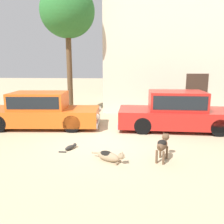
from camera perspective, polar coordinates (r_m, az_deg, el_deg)
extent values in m
plane|color=tan|center=(7.87, -1.06, -6.71)|extent=(80.00, 80.00, 0.00)
cube|color=#D15619|center=(9.67, -17.50, -0.97)|extent=(4.76, 2.02, 0.62)
cube|color=#D15619|center=(9.57, -18.00, 2.80)|extent=(2.23, 1.62, 0.67)
cube|color=black|center=(9.57, -18.00, 2.86)|extent=(2.07, 1.63, 0.47)
cube|color=#999BA0|center=(9.26, -3.71, -2.26)|extent=(0.23, 1.69, 0.20)
sphere|color=silver|center=(9.85, -3.27, 0.60)|extent=(0.20, 0.20, 0.20)
sphere|color=silver|center=(8.53, -3.87, -1.12)|extent=(0.20, 0.20, 0.20)
cylinder|color=black|center=(10.09, -8.57, -0.79)|extent=(0.68, 0.24, 0.67)
cylinder|color=black|center=(8.63, -10.14, -2.92)|extent=(0.68, 0.24, 0.67)
cylinder|color=black|center=(10.89, -23.25, -0.70)|extent=(0.68, 0.24, 0.67)
cube|color=#AD1E19|center=(9.23, 16.05, -1.36)|extent=(4.55, 1.85, 0.66)
cube|color=#AD1E19|center=(9.10, 16.01, 2.86)|extent=(2.11, 1.55, 0.71)
cube|color=black|center=(9.09, 16.01, 2.92)|extent=(1.94, 1.57, 0.50)
cube|color=#999BA0|center=(9.14, 2.06, -2.43)|extent=(0.16, 1.70, 0.20)
cube|color=red|center=(9.79, 2.37, 0.79)|extent=(0.04, 0.18, 0.18)
cube|color=red|center=(8.33, 1.74, -1.11)|extent=(0.04, 0.18, 0.18)
cylinder|color=black|center=(10.31, 22.67, -1.41)|extent=(0.63, 0.22, 0.63)
cylinder|color=black|center=(8.89, 25.47, -3.60)|extent=(0.63, 0.22, 0.63)
cylinder|color=black|center=(9.87, 7.47, -1.16)|extent=(0.63, 0.22, 0.63)
cylinder|color=black|center=(8.37, 7.75, -3.45)|extent=(0.63, 0.22, 0.63)
cube|color=beige|center=(16.07, 25.72, 18.36)|extent=(13.77, 6.28, 9.37)
cube|color=#38281E|center=(12.35, 20.54, 4.21)|extent=(1.10, 0.02, 2.10)
cylinder|color=brown|center=(6.38, 12.15, -9.75)|extent=(0.06, 0.06, 0.35)
cylinder|color=brown|center=(6.34, 13.72, -9.94)|extent=(0.06, 0.06, 0.35)
cylinder|color=brown|center=(6.01, 11.23, -11.05)|extent=(0.06, 0.06, 0.35)
cylinder|color=brown|center=(5.98, 12.89, -11.26)|extent=(0.06, 0.06, 0.35)
ellipsoid|color=brown|center=(6.08, 12.62, -8.15)|extent=(0.44, 0.66, 0.26)
ellipsoid|color=black|center=(6.02, 12.54, -7.65)|extent=(0.33, 0.40, 0.14)
sphere|color=brown|center=(6.40, 13.43, -6.17)|extent=(0.19, 0.19, 0.19)
cone|color=brown|center=(6.50, 13.62, -6.05)|extent=(0.14, 0.14, 0.11)
cone|color=brown|center=(6.38, 12.97, -5.38)|extent=(0.09, 0.09, 0.09)
cone|color=brown|center=(6.36, 13.98, -5.49)|extent=(0.09, 0.09, 0.09)
cylinder|color=brown|center=(5.71, 11.75, -8.72)|extent=(0.12, 0.20, 0.18)
cylinder|color=#997F60|center=(5.98, 1.88, -12.46)|extent=(0.10, 0.12, 0.06)
cylinder|color=#997F60|center=(5.88, 1.18, -12.91)|extent=(0.10, 0.12, 0.06)
ellipsoid|color=#997F60|center=(6.04, -0.98, -11.21)|extent=(0.70, 0.52, 0.25)
ellipsoid|color=black|center=(6.04, -1.39, -10.50)|extent=(0.43, 0.37, 0.14)
sphere|color=#997F60|center=(5.81, 2.35, -11.10)|extent=(0.17, 0.17, 0.17)
cone|color=#997F60|center=(5.77, 3.13, -11.39)|extent=(0.13, 0.13, 0.09)
cone|color=#997F60|center=(5.82, 2.62, -10.23)|extent=(0.08, 0.08, 0.08)
cone|color=#997F60|center=(5.74, 2.09, -10.56)|extent=(0.08, 0.08, 0.08)
cylinder|color=#997F60|center=(6.26, -4.24, -10.26)|extent=(0.24, 0.16, 0.09)
ellipsoid|color=#2D2B28|center=(6.95, -10.63, -8.85)|extent=(0.30, 0.40, 0.13)
sphere|color=#2D2B28|center=(7.09, -9.38, -8.20)|extent=(0.11, 0.11, 0.11)
cone|color=#2D2B28|center=(7.10, -9.55, -7.83)|extent=(0.05, 0.05, 0.04)
cone|color=#2D2B28|center=(7.06, -9.23, -7.92)|extent=(0.05, 0.05, 0.04)
cylinder|color=#2D2B28|center=(6.79, -12.47, -9.82)|extent=(0.22, 0.04, 0.04)
cylinder|color=brown|center=(11.81, -10.67, 9.25)|extent=(0.27, 0.27, 4.08)
ellipsoid|color=#286B2D|center=(12.09, -11.24, 23.75)|extent=(2.65, 2.39, 2.52)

